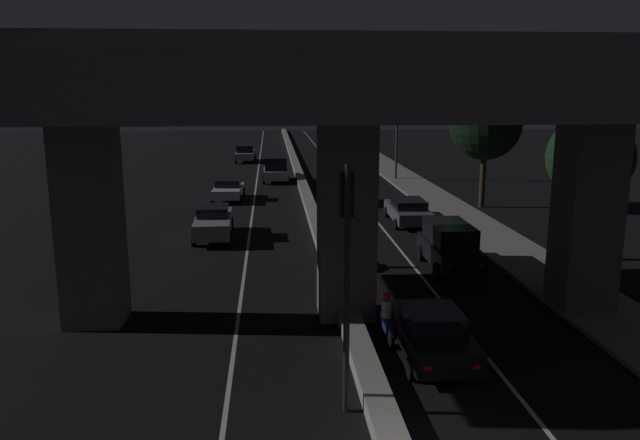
# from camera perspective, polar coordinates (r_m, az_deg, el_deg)

# --- Properties ---
(lane_line_left_inner) EXTENTS (0.12, 126.00, 0.00)m
(lane_line_left_inner) POSITION_cam_1_polar(r_m,az_deg,el_deg) (45.74, -5.90, 2.84)
(lane_line_left_inner) COLOR beige
(lane_line_left_inner) RESTS_ON ground_plane
(lane_line_right_inner) EXTENTS (0.12, 126.00, 0.00)m
(lane_line_right_inner) POSITION_cam_1_polar(r_m,az_deg,el_deg) (46.10, 2.74, 2.96)
(lane_line_right_inner) COLOR beige
(lane_line_right_inner) RESTS_ON ground_plane
(median_divider) EXTENTS (0.67, 126.00, 0.40)m
(median_divider) POSITION_cam_1_polar(r_m,az_deg,el_deg) (45.76, -1.57, 3.16)
(median_divider) COLOR gray
(median_divider) RESTS_ON ground_plane
(sidewalk_right) EXTENTS (2.99, 126.00, 0.15)m
(sidewalk_right) POSITION_cam_1_polar(r_m,az_deg,el_deg) (40.27, 10.96, 1.55)
(sidewalk_right) COLOR gray
(sidewalk_right) RESTS_ON ground_plane
(elevated_overpass) EXTENTS (19.91, 11.32, 8.85)m
(elevated_overpass) POSITION_cam_1_polar(r_m,az_deg,el_deg) (19.20, 2.51, 10.37)
(elevated_overpass) COLOR #5B5956
(elevated_overpass) RESTS_ON ground_plane
(traffic_light_left_of_median) EXTENTS (0.30, 0.49, 5.64)m
(traffic_light_left_of_median) POSITION_cam_1_polar(r_m,az_deg,el_deg) (13.50, 2.45, -2.50)
(traffic_light_left_of_median) COLOR black
(traffic_light_left_of_median) RESTS_ON ground_plane
(street_lamp) EXTENTS (2.82, 0.32, 7.38)m
(street_lamp) POSITION_cam_1_polar(r_m,az_deg,el_deg) (49.76, 6.55, 8.72)
(street_lamp) COLOR #2D2D30
(street_lamp) RESTS_ON ground_plane
(car_black_lead) EXTENTS (1.90, 4.23, 1.34)m
(car_black_lead) POSITION_cam_1_polar(r_m,az_deg,el_deg) (17.50, 10.16, -10.08)
(car_black_lead) COLOR black
(car_black_lead) RESTS_ON ground_plane
(car_black_second) EXTENTS (1.94, 4.22, 1.89)m
(car_black_second) POSITION_cam_1_polar(r_m,az_deg,el_deg) (25.66, 11.77, -2.26)
(car_black_second) COLOR black
(car_black_second) RESTS_ON ground_plane
(car_grey_third) EXTENTS (2.05, 4.85, 1.35)m
(car_grey_third) POSITION_cam_1_polar(r_m,az_deg,el_deg) (34.12, 8.05, 0.88)
(car_grey_third) COLOR #515459
(car_grey_third) RESTS_ON ground_plane
(car_grey_fourth) EXTENTS (2.08, 4.75, 1.41)m
(car_grey_fourth) POSITION_cam_1_polar(r_m,az_deg,el_deg) (40.19, 1.51, 2.71)
(car_grey_fourth) COLOR #515459
(car_grey_fourth) RESTS_ON ground_plane
(car_silver_lead_oncoming) EXTENTS (1.98, 4.76, 1.57)m
(car_silver_lead_oncoming) POSITION_cam_1_polar(r_m,az_deg,el_deg) (30.85, -9.72, -0.16)
(car_silver_lead_oncoming) COLOR gray
(car_silver_lead_oncoming) RESTS_ON ground_plane
(car_white_second_oncoming) EXTENTS (2.08, 4.06, 1.35)m
(car_white_second_oncoming) POSITION_cam_1_polar(r_m,az_deg,el_deg) (41.29, -8.37, 2.76)
(car_white_second_oncoming) COLOR silver
(car_white_second_oncoming) RESTS_ON ground_plane
(car_silver_third_oncoming) EXTENTS (2.06, 4.12, 1.98)m
(car_silver_third_oncoming) POSITION_cam_1_polar(r_m,az_deg,el_deg) (49.14, -4.08, 4.71)
(car_silver_third_oncoming) COLOR gray
(car_silver_third_oncoming) RESTS_ON ground_plane
(car_silver_fourth_oncoming) EXTENTS (2.02, 4.51, 1.67)m
(car_silver_fourth_oncoming) POSITION_cam_1_polar(r_m,az_deg,el_deg) (63.05, -6.83, 6.12)
(car_silver_fourth_oncoming) COLOR gray
(car_silver_fourth_oncoming) RESTS_ON ground_plane
(motorcycle_blue_filtering_near) EXTENTS (0.32, 1.90, 1.40)m
(motorcycle_blue_filtering_near) POSITION_cam_1_polar(r_m,az_deg,el_deg) (18.53, 6.12, -8.97)
(motorcycle_blue_filtering_near) COLOR black
(motorcycle_blue_filtering_near) RESTS_ON ground_plane
(motorcycle_red_filtering_mid) EXTENTS (0.32, 1.80, 1.41)m
(motorcycle_red_filtering_mid) POSITION_cam_1_polar(r_m,az_deg,el_deg) (25.54, 3.13, -3.01)
(motorcycle_red_filtering_mid) COLOR black
(motorcycle_red_filtering_mid) RESTS_ON ground_plane
(motorcycle_black_filtering_far) EXTENTS (0.33, 1.93, 1.46)m
(motorcycle_black_filtering_far) POSITION_cam_1_polar(r_m,az_deg,el_deg) (34.07, 0.88, 0.83)
(motorcycle_black_filtering_far) COLOR black
(motorcycle_black_filtering_far) RESTS_ON ground_plane
(pedestrian_on_sidewalk) EXTENTS (0.36, 0.36, 1.80)m
(pedestrian_on_sidewalk) POSITION_cam_1_polar(r_m,az_deg,el_deg) (24.09, 20.76, -3.61)
(pedestrian_on_sidewalk) COLOR #2D261E
(pedestrian_on_sidewalk) RESTS_ON sidewalk_right
(roadside_tree_kerbside_near) EXTENTS (3.55, 3.55, 6.14)m
(roadside_tree_kerbside_near) POSITION_cam_1_polar(r_m,az_deg,el_deg) (28.33, 23.45, 5.20)
(roadside_tree_kerbside_near) COLOR #2D2116
(roadside_tree_kerbside_near) RESTS_ON ground_plane
(roadside_tree_kerbside_mid) EXTENTS (4.37, 4.37, 7.30)m
(roadside_tree_kerbside_mid) POSITION_cam_1_polar(r_m,az_deg,el_deg) (39.21, 14.90, 8.49)
(roadside_tree_kerbside_mid) COLOR #2D2116
(roadside_tree_kerbside_mid) RESTS_ON ground_plane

